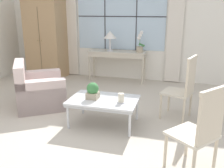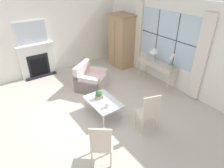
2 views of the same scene
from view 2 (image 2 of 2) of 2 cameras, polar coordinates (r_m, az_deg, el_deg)
The scene contains 14 objects.
ground_plane at distance 5.80m, azimuth -6.88°, elevation -7.14°, with size 14.00×14.00×0.00m, color #BCB2A3.
wall_back_windowed at distance 6.89m, azimuth 15.27°, elevation 11.37°, with size 7.20×0.14×2.80m.
wall_left at distance 7.93m, azimuth -14.63°, elevation 13.88°, with size 0.06×7.20×2.80m, color white.
fireplace at distance 7.76m, azimuth -20.68°, elevation 6.94°, with size 0.34×1.31×2.00m.
armoire at distance 8.02m, azimuth 2.74°, elevation 12.20°, with size 0.99×0.71×2.05m.
console_table at distance 6.95m, azimuth 12.77°, elevation 5.30°, with size 1.42×0.43×0.75m.
table_lamp at distance 6.86m, azimuth 12.00°, elevation 9.30°, with size 0.32×0.32×0.49m.
potted_orchid at distance 6.51m, azimuth 16.54°, elevation 5.72°, with size 0.20×0.16×0.51m.
armchair_upholstered at distance 6.63m, azimuth -6.08°, elevation 1.05°, with size 1.20×1.22×0.84m.
side_chair_wooden at distance 4.81m, azimuth 10.49°, elevation -7.69°, with size 0.55×0.55×1.05m.
accent_chair_wooden at distance 4.03m, azimuth -3.04°, elevation -16.56°, with size 0.62×0.62×1.01m.
coffee_table at distance 5.39m, azimuth -2.56°, elevation -5.21°, with size 1.05×0.69×0.42m.
potted_plant_small at distance 5.41m, azimuth -3.75°, elevation -2.97°, with size 0.19×0.19×0.25m.
pillar_candle at distance 5.09m, azimuth -1.50°, elevation -6.05°, with size 0.12×0.12×0.16m.
Camera 2 is at (4.14, -2.08, 3.48)m, focal length 32.00 mm.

